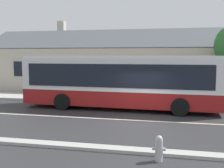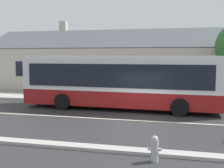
% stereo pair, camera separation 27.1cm
% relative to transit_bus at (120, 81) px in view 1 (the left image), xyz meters
% --- Properties ---
extents(ground_plane, '(300.00, 300.00, 0.00)m').
position_rel_transit_bus_xyz_m(ground_plane, '(1.53, -2.90, -1.77)').
color(ground_plane, '#2D2D30').
extents(sidewalk_far, '(60.00, 3.00, 0.15)m').
position_rel_transit_bus_xyz_m(sidewalk_far, '(1.53, 3.10, -1.69)').
color(sidewalk_far, '#ADAAA3').
rests_on(sidewalk_far, ground).
extents(curb_near, '(60.00, 0.50, 0.12)m').
position_rel_transit_bus_xyz_m(curb_near, '(1.53, -7.65, -1.71)').
color(curb_near, '#ADAAA3').
rests_on(curb_near, ground).
extents(lane_divider_stripe, '(60.00, 0.16, 0.01)m').
position_rel_transit_bus_xyz_m(lane_divider_stripe, '(1.53, -2.90, -1.76)').
color(lane_divider_stripe, beige).
rests_on(lane_divider_stripe, ground).
extents(community_building, '(25.33, 8.77, 6.82)m').
position_rel_transit_bus_xyz_m(community_building, '(-1.37, 9.75, 0.30)').
color(community_building, beige).
rests_on(community_building, ground).
extents(transit_bus, '(12.13, 3.09, 3.29)m').
position_rel_transit_bus_xyz_m(transit_bus, '(0.00, 0.00, 0.00)').
color(transit_bus, maroon).
rests_on(transit_bus, ground).
extents(bench_by_building, '(1.72, 0.51, 0.94)m').
position_rel_transit_bus_xyz_m(bench_by_building, '(-5.26, 2.35, -1.20)').
color(bench_by_building, '#4C4C4C').
rests_on(bench_by_building, sidewalk_far).
extents(bench_down_street, '(1.79, 0.51, 0.94)m').
position_rel_transit_bus_xyz_m(bench_down_street, '(-0.82, 2.99, -1.19)').
color(bench_down_street, '#4C4C4C').
rests_on(bench_down_street, sidewalk_far).
extents(fire_hydrant, '(0.42, 0.24, 0.83)m').
position_rel_transit_bus_xyz_m(fire_hydrant, '(2.86, -8.30, -1.34)').
color(fire_hydrant, '#B2B2B7').
rests_on(fire_hydrant, ground).
extents(bus_stop_sign, '(0.36, 0.07, 2.40)m').
position_rel_transit_bus_xyz_m(bus_stop_sign, '(6.11, 2.09, -0.13)').
color(bus_stop_sign, gray).
rests_on(bus_stop_sign, sidewalk_far).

